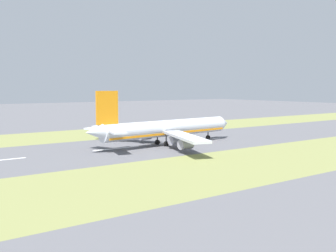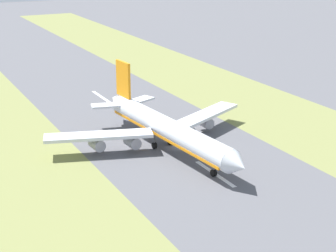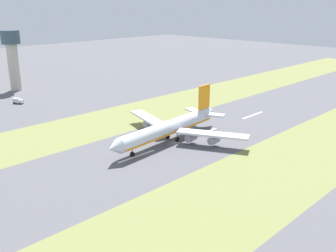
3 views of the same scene
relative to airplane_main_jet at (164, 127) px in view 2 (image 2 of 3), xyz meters
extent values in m
plane|color=#56565B|center=(-3.07, 0.75, -6.02)|extent=(800.00, 800.00, 0.00)
cube|color=olive|center=(-48.07, 0.75, -6.02)|extent=(40.00, 600.00, 0.01)
cube|color=olive|center=(41.93, 0.75, -6.02)|extent=(40.00, 600.00, 0.01)
cube|color=silver|center=(-3.07, -58.10, -6.01)|extent=(1.20, 18.00, 0.01)
cube|color=silver|center=(-3.07, -18.10, -6.01)|extent=(1.20, 18.00, 0.01)
cube|color=silver|center=(-3.07, 21.90, -6.01)|extent=(1.20, 18.00, 0.01)
cylinder|color=silver|center=(-0.16, 1.90, 0.18)|extent=(10.69, 56.31, 6.00)
cone|color=silver|center=(-2.72, 32.29, 0.18)|extent=(6.28, 5.48, 5.88)
cone|color=silver|center=(2.45, -28.99, 0.98)|extent=(5.59, 6.41, 5.10)
cube|color=orange|center=(-0.16, 1.90, -1.47)|extent=(10.20, 54.05, 0.70)
cube|color=silver|center=(-16.99, -6.77, -0.72)|extent=(28.59, 18.44, 0.90)
cube|color=silver|center=(17.88, -3.82, -0.72)|extent=(29.48, 14.30, 0.90)
cylinder|color=#93939E|center=(-8.79, -2.84, -3.17)|extent=(3.59, 5.05, 3.20)
cylinder|color=#93939E|center=(-17.47, -7.09, -3.17)|extent=(3.59, 5.05, 3.20)
cylinder|color=#93939E|center=(9.14, -1.33, -3.17)|extent=(3.59, 5.05, 3.20)
cylinder|color=#93939E|center=(18.41, -4.06, -3.17)|extent=(3.59, 5.05, 3.20)
cube|color=orange|center=(2.03, -24.01, 8.68)|extent=(1.47, 8.04, 11.00)
cube|color=silver|center=(-3.45, -24.47, 1.18)|extent=(10.92, 7.93, 0.60)
cube|color=silver|center=(7.51, -23.55, 1.18)|extent=(10.74, 6.56, 0.60)
cylinder|color=#59595E|center=(-1.95, 23.10, -3.52)|extent=(0.50, 0.50, 3.20)
cylinder|color=black|center=(-1.95, 23.10, -5.12)|extent=(1.05, 1.87, 1.80)
cylinder|color=#59595E|center=(-2.50, -1.31, -3.52)|extent=(0.50, 0.50, 3.20)
cylinder|color=black|center=(-2.50, -1.31, -5.12)|extent=(1.05, 1.87, 1.80)
cylinder|color=#59595E|center=(2.68, -0.87, -3.52)|extent=(0.50, 0.50, 3.20)
cylinder|color=black|center=(2.68, -0.87, -5.12)|extent=(1.05, 1.87, 1.80)
camera|label=1|loc=(118.63, -81.39, 15.49)|focal=42.00mm
camera|label=2|loc=(65.74, 131.19, 49.71)|focal=60.00mm
camera|label=3|loc=(-109.54, 112.86, 50.51)|focal=42.00mm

